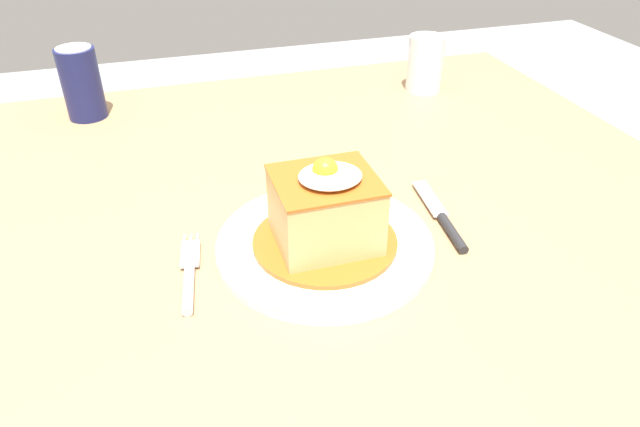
{
  "coord_description": "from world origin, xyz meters",
  "views": [
    {
      "loc": [
        -0.09,
        -0.66,
        1.17
      ],
      "look_at": [
        0.08,
        -0.1,
        0.79
      ],
      "focal_mm": 32.54,
      "sensor_mm": 36.0,
      "label": 1
    }
  ],
  "objects_px": {
    "fork": "(189,277)",
    "knife": "(445,222)",
    "soda_can": "(81,83)",
    "drinking_glass": "(425,67)",
    "main_plate": "(325,244)"
  },
  "relations": [
    {
      "from": "fork",
      "to": "soda_can",
      "type": "xyz_separation_m",
      "value": [
        -0.12,
        0.51,
        0.06
      ]
    },
    {
      "from": "knife",
      "to": "drinking_glass",
      "type": "height_order",
      "value": "drinking_glass"
    },
    {
      "from": "soda_can",
      "to": "drinking_glass",
      "type": "height_order",
      "value": "soda_can"
    },
    {
      "from": "fork",
      "to": "knife",
      "type": "relative_size",
      "value": 0.86
    },
    {
      "from": "fork",
      "to": "knife",
      "type": "height_order",
      "value": "same"
    },
    {
      "from": "fork",
      "to": "knife",
      "type": "xyz_separation_m",
      "value": [
        0.33,
        0.01,
        -0.0
      ]
    },
    {
      "from": "knife",
      "to": "soda_can",
      "type": "xyz_separation_m",
      "value": [
        -0.44,
        0.5,
        0.06
      ]
    },
    {
      "from": "main_plate",
      "to": "fork",
      "type": "distance_m",
      "value": 0.16
    },
    {
      "from": "main_plate",
      "to": "knife",
      "type": "bearing_deg",
      "value": 0.91
    },
    {
      "from": "fork",
      "to": "soda_can",
      "type": "bearing_deg",
      "value": 103.11
    },
    {
      "from": "soda_can",
      "to": "drinking_glass",
      "type": "bearing_deg",
      "value": -5.33
    },
    {
      "from": "fork",
      "to": "drinking_glass",
      "type": "xyz_separation_m",
      "value": [
        0.5,
        0.45,
        0.04
      ]
    },
    {
      "from": "main_plate",
      "to": "knife",
      "type": "xyz_separation_m",
      "value": [
        0.16,
        0.0,
        -0.0
      ]
    },
    {
      "from": "main_plate",
      "to": "knife",
      "type": "height_order",
      "value": "main_plate"
    },
    {
      "from": "fork",
      "to": "knife",
      "type": "distance_m",
      "value": 0.33
    }
  ]
}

